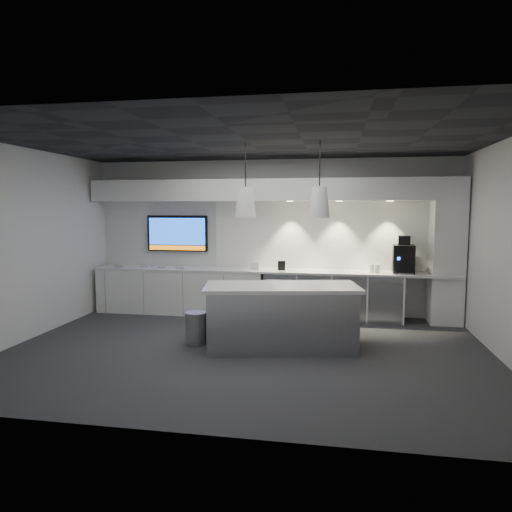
% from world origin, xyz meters
% --- Properties ---
extents(floor, '(7.00, 7.00, 0.00)m').
position_xyz_m(floor, '(0.00, 0.00, 0.00)').
color(floor, '#313234').
rests_on(floor, ground).
extents(ceiling, '(7.00, 7.00, 0.00)m').
position_xyz_m(ceiling, '(0.00, 0.00, 3.00)').
color(ceiling, black).
rests_on(ceiling, wall_back).
extents(wall_back, '(7.00, 0.00, 7.00)m').
position_xyz_m(wall_back, '(0.00, 2.50, 1.50)').
color(wall_back, silver).
rests_on(wall_back, floor).
extents(wall_front, '(7.00, 0.00, 7.00)m').
position_xyz_m(wall_front, '(0.00, -2.50, 1.50)').
color(wall_front, silver).
rests_on(wall_front, floor).
extents(wall_left, '(0.00, 7.00, 7.00)m').
position_xyz_m(wall_left, '(-3.50, 0.00, 1.50)').
color(wall_left, silver).
rests_on(wall_left, floor).
extents(wall_right, '(0.00, 7.00, 7.00)m').
position_xyz_m(wall_right, '(3.50, 0.00, 1.50)').
color(wall_right, silver).
rests_on(wall_right, floor).
extents(back_counter, '(6.80, 0.65, 0.04)m').
position_xyz_m(back_counter, '(0.00, 2.17, 0.88)').
color(back_counter, white).
rests_on(back_counter, left_base_cabinets).
extents(left_base_cabinets, '(3.30, 0.63, 0.86)m').
position_xyz_m(left_base_cabinets, '(-1.75, 2.17, 0.43)').
color(left_base_cabinets, white).
rests_on(left_base_cabinets, floor).
extents(fridge_unit_a, '(0.60, 0.61, 0.85)m').
position_xyz_m(fridge_unit_a, '(0.25, 2.17, 0.42)').
color(fridge_unit_a, '#92949A').
rests_on(fridge_unit_a, floor).
extents(fridge_unit_b, '(0.60, 0.61, 0.85)m').
position_xyz_m(fridge_unit_b, '(0.88, 2.17, 0.42)').
color(fridge_unit_b, '#92949A').
rests_on(fridge_unit_b, floor).
extents(fridge_unit_c, '(0.60, 0.61, 0.85)m').
position_xyz_m(fridge_unit_c, '(1.51, 2.17, 0.42)').
color(fridge_unit_c, '#92949A').
rests_on(fridge_unit_c, floor).
extents(fridge_unit_d, '(0.60, 0.61, 0.85)m').
position_xyz_m(fridge_unit_d, '(2.14, 2.17, 0.42)').
color(fridge_unit_d, '#92949A').
rests_on(fridge_unit_d, floor).
extents(backsplash, '(4.60, 0.03, 1.30)m').
position_xyz_m(backsplash, '(1.20, 2.48, 1.55)').
color(backsplash, white).
rests_on(backsplash, wall_back).
extents(soffit, '(6.90, 0.60, 0.40)m').
position_xyz_m(soffit, '(0.00, 2.20, 2.40)').
color(soffit, white).
rests_on(soffit, wall_back).
extents(column, '(0.55, 0.55, 2.60)m').
position_xyz_m(column, '(3.20, 2.20, 1.30)').
color(column, white).
rests_on(column, floor).
extents(wall_tv, '(1.25, 0.07, 0.72)m').
position_xyz_m(wall_tv, '(-1.90, 2.45, 1.56)').
color(wall_tv, black).
rests_on(wall_tv, wall_back).
extents(island, '(2.37, 1.35, 0.95)m').
position_xyz_m(island, '(0.48, 0.21, 0.48)').
color(island, '#92949A').
rests_on(island, floor).
extents(bin, '(0.45, 0.45, 0.49)m').
position_xyz_m(bin, '(-0.82, 0.23, 0.24)').
color(bin, '#92949A').
rests_on(bin, floor).
extents(coffee_machine, '(0.40, 0.56, 0.67)m').
position_xyz_m(coffee_machine, '(2.47, 2.20, 1.18)').
color(coffee_machine, black).
rests_on(coffee_machine, back_counter).
extents(sign_black, '(0.14, 0.05, 0.18)m').
position_xyz_m(sign_black, '(0.26, 2.12, 0.99)').
color(sign_black, black).
rests_on(sign_black, back_counter).
extents(sign_white, '(0.18, 0.07, 0.14)m').
position_xyz_m(sign_white, '(-0.25, 2.10, 0.97)').
color(sign_white, white).
rests_on(sign_white, back_counter).
extents(cup_cluster, '(0.17, 0.17, 0.15)m').
position_xyz_m(cup_cluster, '(1.96, 2.14, 0.97)').
color(cup_cluster, silver).
rests_on(cup_cluster, back_counter).
extents(tray_a, '(0.17, 0.17, 0.02)m').
position_xyz_m(tray_a, '(-3.02, 2.13, 0.91)').
color(tray_a, '#969696').
rests_on(tray_a, back_counter).
extents(tray_b, '(0.18, 0.18, 0.02)m').
position_xyz_m(tray_b, '(-2.46, 2.16, 0.91)').
color(tray_b, '#969696').
rests_on(tray_b, back_counter).
extents(tray_c, '(0.18, 0.18, 0.02)m').
position_xyz_m(tray_c, '(-2.09, 2.13, 0.91)').
color(tray_c, '#969696').
rests_on(tray_c, back_counter).
extents(tray_d, '(0.19, 0.19, 0.02)m').
position_xyz_m(tray_d, '(-1.73, 2.08, 0.91)').
color(tray_d, '#969696').
rests_on(tray_d, back_counter).
extents(pendant_left, '(0.31, 0.31, 1.14)m').
position_xyz_m(pendant_left, '(-0.05, 0.21, 2.15)').
color(pendant_left, white).
rests_on(pendant_left, ceiling).
extents(pendant_right, '(0.31, 0.31, 1.14)m').
position_xyz_m(pendant_right, '(1.01, 0.21, 2.15)').
color(pendant_right, white).
rests_on(pendant_right, ceiling).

